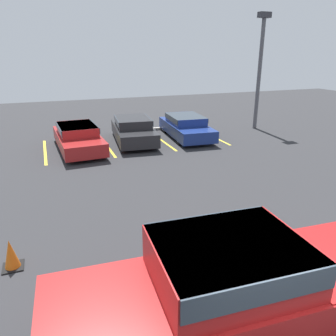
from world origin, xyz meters
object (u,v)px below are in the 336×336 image
object	(u,v)px
parked_sedan_c	(186,126)
wheel_stop_curb	(146,130)
parked_sedan_b	(133,129)
traffic_cone	(11,255)
light_post	(260,64)
pickup_truck	(245,289)
parked_sedan_a	(78,137)

from	to	relation	value
parked_sedan_c	wheel_stop_curb	bearing A→B (deg)	-140.44
parked_sedan_b	traffic_cone	size ratio (longest dim) A/B	6.74
light_post	wheel_stop_curb	xyz separation A→B (m)	(-6.37, 1.62, -3.64)
pickup_truck	traffic_cone	distance (m)	4.90
parked_sedan_a	parked_sedan_b	size ratio (longest dim) A/B	1.04
parked_sedan_b	wheel_stop_curb	size ratio (longest dim) A/B	2.35
parked_sedan_b	light_post	xyz separation A→B (m)	(7.70, 0.51, 3.05)
parked_sedan_a	traffic_cone	world-z (taller)	parked_sedan_a
parked_sedan_b	parked_sedan_c	world-z (taller)	parked_sedan_b
wheel_stop_curb	parked_sedan_c	bearing A→B (deg)	-54.94
parked_sedan_c	pickup_truck	bearing A→B (deg)	-15.03
pickup_truck	parked_sedan_a	world-z (taller)	pickup_truck
parked_sedan_b	wheel_stop_curb	world-z (taller)	parked_sedan_b
wheel_stop_curb	light_post	bearing A→B (deg)	-14.28
pickup_truck	parked_sedan_c	size ratio (longest dim) A/B	1.36
parked_sedan_c	wheel_stop_curb	world-z (taller)	parked_sedan_c
parked_sedan_a	light_post	bearing A→B (deg)	92.36
pickup_truck	parked_sedan_c	distance (m)	13.11
pickup_truck	parked_sedan_b	world-z (taller)	pickup_truck
pickup_truck	traffic_cone	world-z (taller)	pickup_truck
parked_sedan_a	traffic_cone	bearing A→B (deg)	-18.08
parked_sedan_c	light_post	bearing A→B (deg)	101.64
parked_sedan_b	parked_sedan_c	bearing A→B (deg)	94.11
pickup_truck	traffic_cone	xyz separation A→B (m)	(-3.65, 3.23, -0.58)
parked_sedan_a	wheel_stop_curb	xyz separation A→B (m)	(4.13, 2.62, -0.56)
parked_sedan_b	light_post	world-z (taller)	light_post
traffic_cone	light_post	bearing A→B (deg)	37.15
parked_sedan_b	parked_sedan_a	bearing A→B (deg)	-74.17
parked_sedan_b	pickup_truck	bearing A→B (deg)	-0.88
pickup_truck	wheel_stop_curb	distance (m)	14.87
traffic_cone	wheel_stop_curb	bearing A→B (deg)	60.32
parked_sedan_c	wheel_stop_curb	size ratio (longest dim) A/B	2.41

